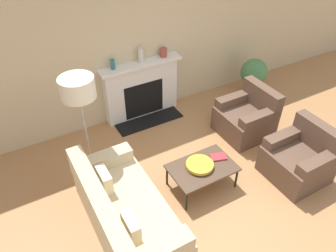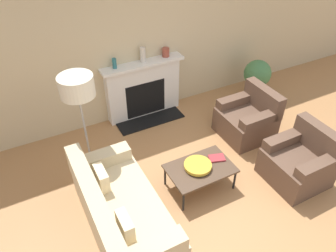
{
  "view_description": "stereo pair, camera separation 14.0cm",
  "coord_description": "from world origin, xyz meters",
  "px_view_note": "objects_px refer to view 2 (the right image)",
  "views": [
    {
      "loc": [
        -2.31,
        -2.37,
        3.7
      ],
      "look_at": [
        -0.24,
        1.29,
        0.45
      ],
      "focal_mm": 35.0,
      "sensor_mm": 36.0,
      "label": 1
    },
    {
      "loc": [
        -2.19,
        -2.44,
        3.7
      ],
      "look_at": [
        -0.24,
        1.29,
        0.45
      ],
      "focal_mm": 35.0,
      "sensor_mm": 36.0,
      "label": 2
    }
  ],
  "objects_px": {
    "armchair_far": "(248,119)",
    "potted_plant": "(257,76)",
    "couch": "(120,211)",
    "floor_lamp": "(77,91)",
    "book": "(217,158)",
    "armchair_near": "(300,162)",
    "fireplace": "(144,90)",
    "mantel_vase_center_left": "(143,55)",
    "mantel_vase_left": "(114,63)",
    "mantel_vase_center_right": "(166,52)",
    "coffee_table": "(200,169)",
    "bowl": "(198,166)"
  },
  "relations": [
    {
      "from": "mantel_vase_center_left",
      "to": "potted_plant",
      "type": "relative_size",
      "value": 0.34
    },
    {
      "from": "mantel_vase_left",
      "to": "bowl",
      "type": "bearing_deg",
      "value": -78.94
    },
    {
      "from": "coffee_table",
      "to": "mantel_vase_center_left",
      "type": "relative_size",
      "value": 3.53
    },
    {
      "from": "armchair_near",
      "to": "mantel_vase_left",
      "type": "xyz_separation_m",
      "value": [
        -1.84,
        2.63,
        0.86
      ]
    },
    {
      "from": "fireplace",
      "to": "couch",
      "type": "xyz_separation_m",
      "value": [
        -1.33,
        -2.21,
        -0.22
      ]
    },
    {
      "from": "mantel_vase_center_right",
      "to": "bowl",
      "type": "bearing_deg",
      "value": -105.19
    },
    {
      "from": "book",
      "to": "mantel_vase_left",
      "type": "bearing_deg",
      "value": 128.31
    },
    {
      "from": "armchair_far",
      "to": "mantel_vase_left",
      "type": "distance_m",
      "value": 2.47
    },
    {
      "from": "armchair_near",
      "to": "floor_lamp",
      "type": "xyz_separation_m",
      "value": [
        -2.7,
        1.59,
        1.13
      ]
    },
    {
      "from": "bowl",
      "to": "mantel_vase_left",
      "type": "relative_size",
      "value": 2.22
    },
    {
      "from": "mantel_vase_center_left",
      "to": "mantel_vase_center_right",
      "type": "distance_m",
      "value": 0.45
    },
    {
      "from": "mantel_vase_center_right",
      "to": "floor_lamp",
      "type": "bearing_deg",
      "value": -150.51
    },
    {
      "from": "couch",
      "to": "floor_lamp",
      "type": "distance_m",
      "value": 1.65
    },
    {
      "from": "bowl",
      "to": "mantel_vase_left",
      "type": "height_order",
      "value": "mantel_vase_left"
    },
    {
      "from": "armchair_near",
      "to": "coffee_table",
      "type": "distance_m",
      "value": 1.5
    },
    {
      "from": "mantel_vase_left",
      "to": "mantel_vase_center_left",
      "type": "height_order",
      "value": "mantel_vase_center_left"
    },
    {
      "from": "fireplace",
      "to": "bowl",
      "type": "bearing_deg",
      "value": -92.55
    },
    {
      "from": "floor_lamp",
      "to": "mantel_vase_left",
      "type": "height_order",
      "value": "floor_lamp"
    },
    {
      "from": "couch",
      "to": "mantel_vase_center_left",
      "type": "relative_size",
      "value": 6.91
    },
    {
      "from": "coffee_table",
      "to": "mantel_vase_left",
      "type": "distance_m",
      "value": 2.3
    },
    {
      "from": "armchair_far",
      "to": "mantel_vase_left",
      "type": "height_order",
      "value": "mantel_vase_left"
    },
    {
      "from": "coffee_table",
      "to": "bowl",
      "type": "relative_size",
      "value": 2.37
    },
    {
      "from": "potted_plant",
      "to": "armchair_far",
      "type": "bearing_deg",
      "value": -135.48
    },
    {
      "from": "mantel_vase_center_left",
      "to": "coffee_table",
      "type": "bearing_deg",
      "value": -92.28
    },
    {
      "from": "mantel_vase_left",
      "to": "mantel_vase_center_right",
      "type": "distance_m",
      "value": 0.97
    },
    {
      "from": "couch",
      "to": "book",
      "type": "distance_m",
      "value": 1.6
    },
    {
      "from": "coffee_table",
      "to": "mantel_vase_center_left",
      "type": "height_order",
      "value": "mantel_vase_center_left"
    },
    {
      "from": "floor_lamp",
      "to": "mantel_vase_left",
      "type": "relative_size",
      "value": 9.38
    },
    {
      "from": "fireplace",
      "to": "mantel_vase_center_right",
      "type": "relative_size",
      "value": 9.67
    },
    {
      "from": "bowl",
      "to": "potted_plant",
      "type": "relative_size",
      "value": 0.51
    },
    {
      "from": "book",
      "to": "mantel_vase_center_right",
      "type": "height_order",
      "value": "mantel_vase_center_right"
    },
    {
      "from": "fireplace",
      "to": "mantel_vase_center_left",
      "type": "xyz_separation_m",
      "value": [
        0.03,
        0.01,
        0.69
      ]
    },
    {
      "from": "bowl",
      "to": "floor_lamp",
      "type": "height_order",
      "value": "floor_lamp"
    },
    {
      "from": "floor_lamp",
      "to": "mantel_vase_left",
      "type": "distance_m",
      "value": 1.38
    },
    {
      "from": "potted_plant",
      "to": "floor_lamp",
      "type": "bearing_deg",
      "value": -171.25
    },
    {
      "from": "floor_lamp",
      "to": "armchair_far",
      "type": "bearing_deg",
      "value": -8.05
    },
    {
      "from": "armchair_far",
      "to": "mantel_vase_center_right",
      "type": "height_order",
      "value": "mantel_vase_center_right"
    },
    {
      "from": "mantel_vase_center_left",
      "to": "fireplace",
      "type": "bearing_deg",
      "value": -149.88
    },
    {
      "from": "armchair_near",
      "to": "armchair_far",
      "type": "distance_m",
      "value": 1.21
    },
    {
      "from": "mantel_vase_left",
      "to": "mantel_vase_center_right",
      "type": "xyz_separation_m",
      "value": [
        0.97,
        0.0,
        -0.01
      ]
    },
    {
      "from": "armchair_near",
      "to": "mantel_vase_center_right",
      "type": "relative_size",
      "value": 5.49
    },
    {
      "from": "fireplace",
      "to": "book",
      "type": "bearing_deg",
      "value": -82.87
    },
    {
      "from": "couch",
      "to": "armchair_far",
      "type": "distance_m",
      "value": 2.79
    },
    {
      "from": "book",
      "to": "mantel_vase_center_left",
      "type": "distance_m",
      "value": 2.22
    },
    {
      "from": "armchair_near",
      "to": "floor_lamp",
      "type": "relative_size",
      "value": 0.52
    },
    {
      "from": "bowl",
      "to": "couch",
      "type": "bearing_deg",
      "value": -173.21
    },
    {
      "from": "armchair_far",
      "to": "potted_plant",
      "type": "relative_size",
      "value": 1.1
    },
    {
      "from": "mantel_vase_center_left",
      "to": "potted_plant",
      "type": "xyz_separation_m",
      "value": [
        2.28,
        -0.47,
        -0.77
      ]
    },
    {
      "from": "fireplace",
      "to": "mantel_vase_left",
      "type": "distance_m",
      "value": 0.82
    },
    {
      "from": "armchair_near",
      "to": "mantel_vase_center_right",
      "type": "distance_m",
      "value": 2.89
    }
  ]
}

